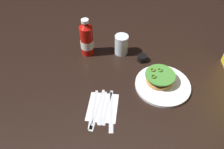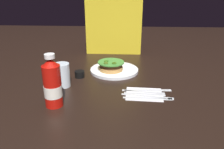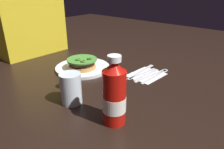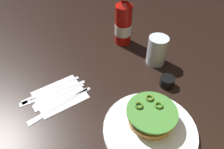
{
  "view_description": "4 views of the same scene",
  "coord_description": "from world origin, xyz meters",
  "px_view_note": "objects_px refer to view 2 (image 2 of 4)",
  "views": [
    {
      "loc": [
        0.83,
        -0.08,
        0.79
      ],
      "look_at": [
        0.11,
        -0.13,
        0.05
      ],
      "focal_mm": 35.68,
      "sensor_mm": 36.0,
      "label": 1
    },
    {
      "loc": [
        0.18,
        -1.04,
        0.44
      ],
      "look_at": [
        0.13,
        -0.1,
        0.06
      ],
      "focal_mm": 36.46,
      "sensor_mm": 36.0,
      "label": 2
    },
    {
      "loc": [
        -0.47,
        -0.61,
        0.38
      ],
      "look_at": [
        0.08,
        -0.12,
        0.05
      ],
      "focal_mm": 33.34,
      "sensor_mm": 36.0,
      "label": 3
    },
    {
      "loc": [
        0.4,
        0.29,
        0.5
      ],
      "look_at": [
        0.12,
        -0.08,
        0.07
      ],
      "focal_mm": 33.01,
      "sensor_mm": 36.0,
      "label": 4
    }
  ],
  "objects_px": {
    "burger_sandwich": "(111,66)",
    "water_glass": "(62,75)",
    "spoon_utensil": "(151,94)",
    "fork_utensil": "(148,92)",
    "ketchup_bottle": "(52,84)",
    "napkin": "(144,94)",
    "butter_knife": "(151,96)",
    "condiment_cup": "(80,74)",
    "steak_knife": "(151,98)",
    "dinner_plate": "(114,70)",
    "table_knife": "(150,89)",
    "diner_person": "(114,14)"
  },
  "relations": [
    {
      "from": "spoon_utensil",
      "to": "fork_utensil",
      "type": "height_order",
      "value": "same"
    },
    {
      "from": "napkin",
      "to": "fork_utensil",
      "type": "xyz_separation_m",
      "value": [
        0.02,
        0.02,
        0.0
      ]
    },
    {
      "from": "burger_sandwich",
      "to": "butter_knife",
      "type": "height_order",
      "value": "burger_sandwich"
    },
    {
      "from": "ketchup_bottle",
      "to": "steak_knife",
      "type": "relative_size",
      "value": 1.03
    },
    {
      "from": "steak_knife",
      "to": "butter_knife",
      "type": "xyz_separation_m",
      "value": [
        0.0,
        0.02,
        0.0
      ]
    },
    {
      "from": "ketchup_bottle",
      "to": "fork_utensil",
      "type": "bearing_deg",
      "value": 19.28
    },
    {
      "from": "steak_knife",
      "to": "table_knife",
      "type": "relative_size",
      "value": 0.92
    },
    {
      "from": "ketchup_bottle",
      "to": "steak_knife",
      "type": "xyz_separation_m",
      "value": [
        0.38,
        0.08,
        -0.08
      ]
    },
    {
      "from": "spoon_utensil",
      "to": "steak_knife",
      "type": "bearing_deg",
      "value": -96.52
    },
    {
      "from": "burger_sandwich",
      "to": "water_glass",
      "type": "distance_m",
      "value": 0.28
    },
    {
      "from": "burger_sandwich",
      "to": "spoon_utensil",
      "type": "xyz_separation_m",
      "value": [
        0.18,
        -0.25,
        -0.03
      ]
    },
    {
      "from": "water_glass",
      "to": "spoon_utensil",
      "type": "xyz_separation_m",
      "value": [
        0.39,
        -0.07,
        -0.05
      ]
    },
    {
      "from": "butter_knife",
      "to": "steak_knife",
      "type": "bearing_deg",
      "value": -97.06
    },
    {
      "from": "ketchup_bottle",
      "to": "burger_sandwich",
      "type": "bearing_deg",
      "value": 61.63
    },
    {
      "from": "condiment_cup",
      "to": "napkin",
      "type": "relative_size",
      "value": 0.32
    },
    {
      "from": "water_glass",
      "to": "condiment_cup",
      "type": "xyz_separation_m",
      "value": [
        0.06,
        0.11,
        -0.04
      ]
    },
    {
      "from": "fork_utensil",
      "to": "spoon_utensil",
      "type": "bearing_deg",
      "value": -64.25
    },
    {
      "from": "steak_knife",
      "to": "fork_utensil",
      "type": "bearing_deg",
      "value": 94.94
    },
    {
      "from": "butter_knife",
      "to": "spoon_utensil",
      "type": "xyz_separation_m",
      "value": [
        0.0,
        0.02,
        -0.0
      ]
    },
    {
      "from": "steak_knife",
      "to": "spoon_utensil",
      "type": "xyz_separation_m",
      "value": [
        0.0,
        0.04,
        0.0
      ]
    },
    {
      "from": "table_knife",
      "to": "diner_person",
      "type": "xyz_separation_m",
      "value": [
        -0.19,
        0.63,
        0.25
      ]
    },
    {
      "from": "ketchup_bottle",
      "to": "condiment_cup",
      "type": "bearing_deg",
      "value": 81.43
    },
    {
      "from": "dinner_plate",
      "to": "condiment_cup",
      "type": "relative_size",
      "value": 5.23
    },
    {
      "from": "ketchup_bottle",
      "to": "napkin",
      "type": "relative_size",
      "value": 1.35
    },
    {
      "from": "ketchup_bottle",
      "to": "table_knife",
      "type": "height_order",
      "value": "ketchup_bottle"
    },
    {
      "from": "condiment_cup",
      "to": "fork_utensil",
      "type": "relative_size",
      "value": 0.28
    },
    {
      "from": "ketchup_bottle",
      "to": "water_glass",
      "type": "relative_size",
      "value": 1.92
    },
    {
      "from": "water_glass",
      "to": "condiment_cup",
      "type": "bearing_deg",
      "value": 62.45
    },
    {
      "from": "table_knife",
      "to": "burger_sandwich",
      "type": "bearing_deg",
      "value": 131.29
    },
    {
      "from": "dinner_plate",
      "to": "table_knife",
      "type": "xyz_separation_m",
      "value": [
        0.17,
        -0.23,
        -0.0
      ]
    },
    {
      "from": "spoon_utensil",
      "to": "fork_utensil",
      "type": "distance_m",
      "value": 0.02
    },
    {
      "from": "water_glass",
      "to": "diner_person",
      "type": "distance_m",
      "value": 0.67
    },
    {
      "from": "fork_utensil",
      "to": "table_knife",
      "type": "bearing_deg",
      "value": 66.66
    },
    {
      "from": "burger_sandwich",
      "to": "water_glass",
      "type": "relative_size",
      "value": 1.28
    },
    {
      "from": "ketchup_bottle",
      "to": "spoon_utensil",
      "type": "height_order",
      "value": "ketchup_bottle"
    },
    {
      "from": "steak_knife",
      "to": "butter_knife",
      "type": "height_order",
      "value": "same"
    },
    {
      "from": "napkin",
      "to": "butter_knife",
      "type": "distance_m",
      "value": 0.03
    },
    {
      "from": "dinner_plate",
      "to": "steak_knife",
      "type": "distance_m",
      "value": 0.35
    },
    {
      "from": "spoon_utensil",
      "to": "butter_knife",
      "type": "bearing_deg",
      "value": -96.11
    },
    {
      "from": "burger_sandwich",
      "to": "condiment_cup",
      "type": "relative_size",
      "value": 2.81
    },
    {
      "from": "water_glass",
      "to": "butter_knife",
      "type": "relative_size",
      "value": 0.5
    },
    {
      "from": "butter_knife",
      "to": "diner_person",
      "type": "distance_m",
      "value": 0.76
    },
    {
      "from": "ketchup_bottle",
      "to": "napkin",
      "type": "bearing_deg",
      "value": 17.85
    },
    {
      "from": "dinner_plate",
      "to": "steak_knife",
      "type": "bearing_deg",
      "value": -61.91
    },
    {
      "from": "butter_knife",
      "to": "napkin",
      "type": "bearing_deg",
      "value": 138.28
    },
    {
      "from": "water_glass",
      "to": "spoon_utensil",
      "type": "bearing_deg",
      "value": -9.69
    },
    {
      "from": "ketchup_bottle",
      "to": "fork_utensil",
      "type": "relative_size",
      "value": 1.18
    },
    {
      "from": "dinner_plate",
      "to": "ketchup_bottle",
      "type": "xyz_separation_m",
      "value": [
        -0.21,
        -0.38,
        0.08
      ]
    },
    {
      "from": "spoon_utensil",
      "to": "table_knife",
      "type": "relative_size",
      "value": 0.81
    },
    {
      "from": "condiment_cup",
      "to": "fork_utensil",
      "type": "bearing_deg",
      "value": -25.79
    }
  ]
}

